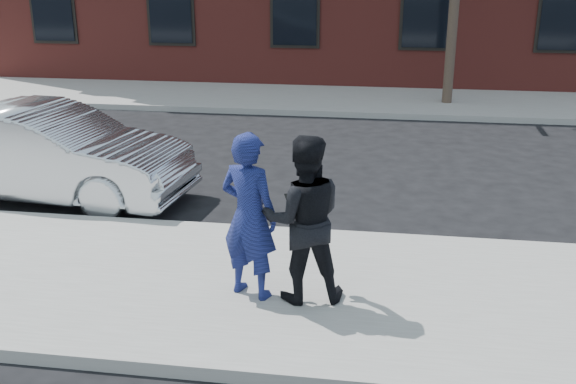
# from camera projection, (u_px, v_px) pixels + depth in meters

# --- Properties ---
(ground) EXTENTS (100.00, 100.00, 0.00)m
(ground) POSITION_uv_depth(u_px,v_px,m) (141.00, 278.00, 8.46)
(ground) COLOR black
(ground) RESTS_ON ground
(near_sidewalk) EXTENTS (50.00, 3.50, 0.15)m
(near_sidewalk) POSITION_uv_depth(u_px,v_px,m) (134.00, 282.00, 8.20)
(near_sidewalk) COLOR gray
(near_sidewalk) RESTS_ON ground
(near_curb) EXTENTS (50.00, 0.10, 0.15)m
(near_curb) POSITION_uv_depth(u_px,v_px,m) (178.00, 227.00, 9.88)
(near_curb) COLOR #999691
(near_curb) RESTS_ON ground
(far_sidewalk) EXTENTS (50.00, 3.50, 0.15)m
(far_sidewalk) POSITION_uv_depth(u_px,v_px,m) (283.00, 98.00, 18.94)
(far_sidewalk) COLOR gray
(far_sidewalk) RESTS_ON ground
(far_curb) EXTENTS (50.00, 0.10, 0.15)m
(far_curb) POSITION_uv_depth(u_px,v_px,m) (271.00, 112.00, 17.26)
(far_curb) COLOR #999691
(far_curb) RESTS_ON ground
(silver_sedan) EXTENTS (4.88, 2.12, 1.56)m
(silver_sedan) POSITION_uv_depth(u_px,v_px,m) (48.00, 153.00, 11.02)
(silver_sedan) COLOR #B7BABF
(silver_sedan) RESTS_ON ground
(man_hoodie) EXTENTS (0.82, 0.68, 1.92)m
(man_hoodie) POSITION_uv_depth(u_px,v_px,m) (249.00, 216.00, 7.45)
(man_hoodie) COLOR navy
(man_hoodie) RESTS_ON near_sidewalk
(man_peacoat) EXTENTS (1.06, 0.91, 1.91)m
(man_peacoat) POSITION_uv_depth(u_px,v_px,m) (304.00, 219.00, 7.36)
(man_peacoat) COLOR black
(man_peacoat) RESTS_ON near_sidewalk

